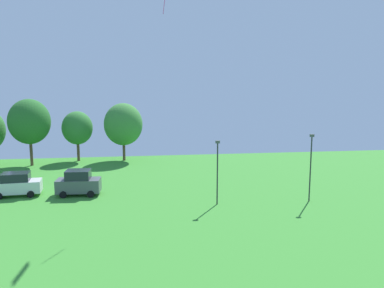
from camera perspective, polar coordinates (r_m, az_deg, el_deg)
parked_car_second_from_left at (r=41.59m, az=-23.44°, el=-5.22°), size 4.57×2.37×2.21m
parked_car_third_from_left at (r=39.88m, az=-15.65°, el=-5.27°), size 4.11×2.23×2.41m
light_post_0 at (r=37.52m, az=16.32°, el=-2.67°), size 0.36×0.20×6.08m
light_post_1 at (r=35.19m, az=3.59°, el=-3.44°), size 0.36×0.20×5.66m
treeline_tree_2 at (r=54.58m, az=-21.87°, el=2.92°), size 5.14×5.14×8.41m
treeline_tree_3 at (r=55.86m, az=-15.80°, el=2.17°), size 4.01×4.01×6.64m
treeline_tree_4 at (r=54.75m, az=-9.62°, el=2.74°), size 5.10×5.10×7.69m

